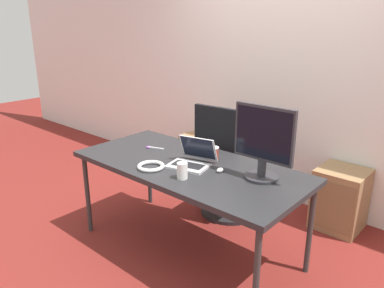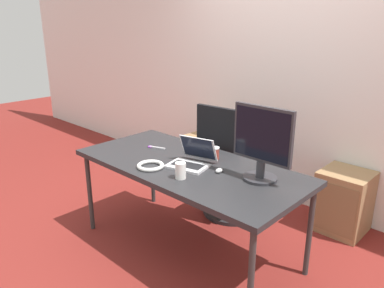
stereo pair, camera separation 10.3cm
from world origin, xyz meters
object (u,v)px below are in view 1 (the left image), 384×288
Objects in this scene: water_bottle at (203,125)px; cabinet_left at (203,158)px; monitor at (263,143)px; laptop_center at (192,160)px; cable_coil at (151,166)px; mouse at (220,170)px; coffee_cup_brown at (214,153)px; cabinet_right at (340,199)px; office_chair at (226,174)px; coffee_cup_white at (182,171)px.

cabinet_left is at bearing -90.00° from water_bottle.
water_bottle is 0.48× the size of monitor.
laptop_center is 0.31m from cable_coil.
mouse is 0.31× the size of cable_coil.
coffee_cup_brown is (0.89, -0.95, 0.13)m from water_bottle.
water_bottle is 1.56m from cable_coil.
cabinet_right is 8.74× the size of mouse.
monitor is at bearing -102.05° from cabinet_right.
cabinet_right is (0.90, 0.49, -0.14)m from office_chair.
cabinet_left is at bearing 115.04° from cable_coil.
cable_coil is (0.66, -1.41, 0.10)m from water_bottle.
office_chair is 0.86m from cabinet_left.
office_chair reaches higher than cabinet_right.
cable_coil is at bearing -92.22° from office_chair.
water_bottle is (-1.60, 0.00, 0.39)m from cabinet_right.
monitor is (0.68, -0.54, 0.59)m from office_chair.
coffee_cup_brown is at bearing 80.00° from laptop_center.
office_chair reaches higher than mouse.
mouse is (-0.28, -0.10, -0.24)m from monitor.
coffee_cup_brown is at bearing 63.56° from cable_coil.
cabinet_right is at bearing 53.20° from coffee_cup_brown.
cable_coil is (-0.19, -0.24, -0.03)m from laptop_center.
coffee_cup_white is 1.18× the size of coffee_cup_brown.
water_bottle is at bearing 90.00° from cabinet_left.
cabinet_left is at bearing 124.61° from coffee_cup_white.
cabinet_right is 1.29m from coffee_cup_brown.
monitor reaches higher than cabinet_left.
mouse is at bearing -113.96° from cabinet_right.
laptop_center reaches higher than cabinet_right.
office_chair is 4.48× the size of water_bottle.
cable_coil is at bearing -64.96° from cabinet_left.
laptop_center is 3.01× the size of coffee_cup_white.
coffee_cup_white is 0.46m from coffee_cup_brown.
water_bottle is 1.21× the size of cable_coil.
coffee_cup_white is (0.96, -1.40, 0.53)m from cabinet_left.
water_bottle is at bearing 143.02° from monitor.
mouse is 0.52m from cable_coil.
water_bottle is 1.76m from monitor.
office_chair is 3.17× the size of laptop_center.
cable_coil is at bearing -177.71° from coffee_cup_white.
mouse is 0.30m from coffee_cup_white.
coffee_cup_white is (0.96, -1.40, 0.14)m from water_bottle.
mouse reaches higher than cable_coil.
office_chair is at bearing 106.65° from coffee_cup_white.
cabinet_left is 1.65m from mouse.
office_chair is 0.98m from cable_coil.
mouse is (1.09, -1.14, 0.10)m from water_bottle.
laptop_center is at bearing -54.00° from cabinet_left.
office_chair is at bearing 121.94° from mouse.
coffee_cup_white is at bearing -63.29° from laptop_center.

